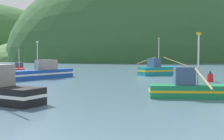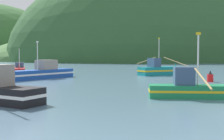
% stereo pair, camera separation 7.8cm
% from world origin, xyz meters
% --- Properties ---
extents(hill_mid_right, '(157.75, 126.20, 109.28)m').
position_xyz_m(hill_mid_right, '(34.46, 157.19, 0.00)').
color(hill_mid_right, '#2D562D').
rests_on(hill_mid_right, ground).
extents(hill_far_left, '(206.19, 164.95, 39.36)m').
position_xyz_m(hill_far_left, '(37.10, 189.10, 0.00)').
color(hill_far_left, '#47703D').
rests_on(hill_far_left, ground).
extents(fishing_boat_teal, '(7.60, 12.85, 6.11)m').
position_xyz_m(fishing_boat_teal, '(4.15, 32.41, 0.89)').
color(fishing_boat_teal, '#147F84').
rests_on(fishing_boat_teal, ground).
extents(fishing_boat_blue, '(9.47, 9.75, 5.21)m').
position_xyz_m(fishing_boat_blue, '(-14.34, 28.08, 0.84)').
color(fishing_boat_blue, '#19479E').
rests_on(fishing_boat_blue, ground).
extents(fishing_boat_red, '(2.98, 7.85, 4.70)m').
position_xyz_m(fishing_boat_red, '(-19.60, 43.34, 0.59)').
color(fishing_boat_red, red).
rests_on(fishing_boat_red, ground).
extents(fishing_boat_green, '(6.82, 10.82, 5.01)m').
position_xyz_m(fishing_boat_green, '(-1.23, 7.45, 0.71)').
color(fishing_boat_green, '#197A47').
rests_on(fishing_boat_green, ground).
extents(channel_buoy, '(0.75, 0.75, 1.42)m').
position_xyz_m(channel_buoy, '(6.74, 19.98, 0.58)').
color(channel_buoy, red).
rests_on(channel_buoy, ground).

